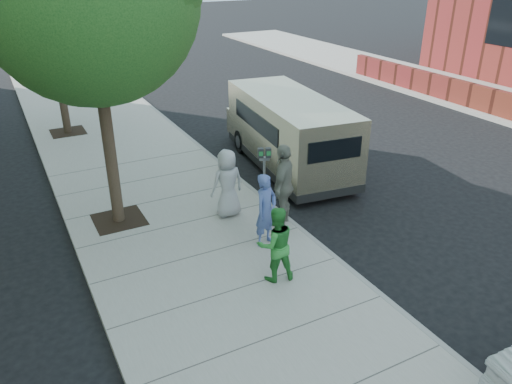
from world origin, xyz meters
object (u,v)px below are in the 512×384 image
parking_meter (264,164)px  van (288,131)px  person_gray_shirt (227,183)px  person_striped_polo (284,185)px  person_officer (266,210)px  person_green_shirt (276,244)px

parking_meter → van: 3.07m
person_gray_shirt → person_striped_polo: size_ratio=0.85×
person_officer → person_gray_shirt: bearing=71.4°
parking_meter → person_green_shirt: size_ratio=1.00×
van → person_gray_shirt: (-3.11, -2.29, -0.18)m
person_green_shirt → person_gray_shirt: bearing=-85.4°
person_officer → person_gray_shirt: person_gray_shirt is taller
parking_meter → person_striped_polo: 1.04m
parking_meter → person_gray_shirt: person_gray_shirt is taller
parking_meter → person_striped_polo: person_striped_polo is taller
van → person_officer: van is taller
van → person_green_shirt: size_ratio=3.94×
person_green_shirt → parking_meter: bearing=-104.0°
person_gray_shirt → person_striped_polo: (0.99, -1.01, 0.16)m
parking_meter → van: (2.06, 2.27, -0.11)m
parking_meter → person_green_shirt: bearing=-94.4°
parking_meter → person_gray_shirt: bearing=-158.5°
parking_meter → person_striped_polo: (-0.05, -1.03, -0.14)m
parking_meter → person_gray_shirt: 1.08m
parking_meter → person_green_shirt: 3.26m
parking_meter → person_officer: (-0.87, -1.67, -0.31)m
parking_meter → van: bearing=68.1°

